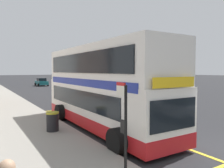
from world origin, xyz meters
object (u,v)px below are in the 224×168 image
at_px(parked_car_teal_distant, 41,82).
at_px(litter_bin, 53,121).
at_px(bus_stop_sign, 124,119).
at_px(parked_car_black_far, 74,85).
at_px(double_decker_bus, 102,90).

xyz_separation_m(parked_car_teal_distant, litter_bin, (-8.11, -35.02, -0.19)).
distance_m(bus_stop_sign, litter_bin, 5.49).
xyz_separation_m(parked_car_black_far, litter_bin, (-9.95, -22.02, -0.19)).
bearing_deg(bus_stop_sign, parked_car_teal_distant, 79.43).
xyz_separation_m(bus_stop_sign, parked_car_teal_distant, (7.53, 40.37, -0.89)).
bearing_deg(double_decker_bus, bus_stop_sign, -111.94).
height_order(double_decker_bus, parked_car_black_far, double_decker_bus).
xyz_separation_m(double_decker_bus, bus_stop_sign, (-2.07, -5.13, -0.37)).
height_order(parked_car_black_far, litter_bin, parked_car_black_far).
bearing_deg(double_decker_bus, parked_car_black_far, 71.81).
height_order(bus_stop_sign, litter_bin, bus_stop_sign).
height_order(double_decker_bus, litter_bin, double_decker_bus).
bearing_deg(parked_car_black_far, bus_stop_sign, 69.63).
xyz_separation_m(double_decker_bus, parked_car_black_far, (7.31, 22.24, -1.26)).
height_order(bus_stop_sign, parked_car_black_far, bus_stop_sign).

